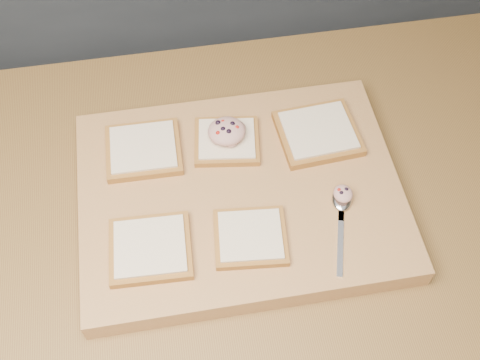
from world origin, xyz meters
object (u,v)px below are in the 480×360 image
object	(u,v)px
tuna_salad_dollop	(227,131)
spoon	(342,205)
cutting_board	(240,195)
bread_far_center	(227,141)

from	to	relation	value
tuna_salad_dollop	spoon	world-z (taller)	tuna_salad_dollop
cutting_board	spoon	world-z (taller)	spoon
bread_far_center	spoon	world-z (taller)	bread_far_center
cutting_board	tuna_salad_dollop	world-z (taller)	tuna_salad_dollop
cutting_board	tuna_salad_dollop	xyz separation A→B (m)	(-0.01, 0.10, 0.05)
tuna_salad_dollop	spoon	distance (m)	0.22
cutting_board	bread_far_center	xyz separation A→B (m)	(-0.01, 0.09, 0.03)
tuna_salad_dollop	spoon	size ratio (longest dim) A/B	0.40
tuna_salad_dollop	spoon	xyz separation A→B (m)	(0.16, -0.16, -0.03)
cutting_board	bread_far_center	bearing A→B (deg)	94.30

